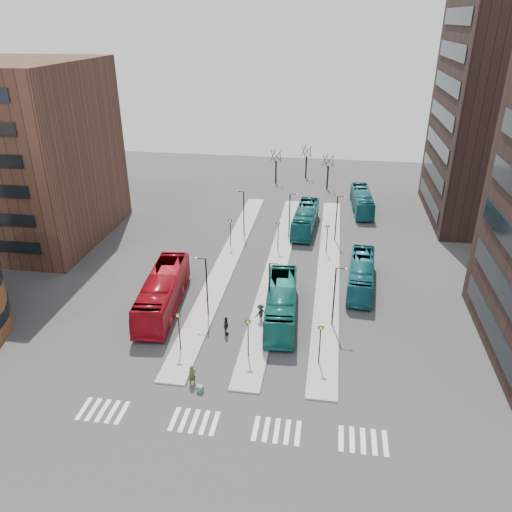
# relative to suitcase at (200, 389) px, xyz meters

# --- Properties ---
(ground) EXTENTS (160.00, 160.00, 0.00)m
(ground) POSITION_rel_suitcase_xyz_m (1.38, -7.12, -0.28)
(ground) COLOR #2E2E31
(ground) RESTS_ON ground
(island_left) EXTENTS (2.50, 45.00, 0.15)m
(island_left) POSITION_rel_suitcase_xyz_m (-2.62, 22.88, -0.20)
(island_left) COLOR gray
(island_left) RESTS_ON ground
(island_mid) EXTENTS (2.50, 45.00, 0.15)m
(island_mid) POSITION_rel_suitcase_xyz_m (3.38, 22.88, -0.20)
(island_mid) COLOR gray
(island_mid) RESTS_ON ground
(island_right) EXTENTS (2.50, 45.00, 0.15)m
(island_right) POSITION_rel_suitcase_xyz_m (9.38, 22.88, -0.20)
(island_right) COLOR gray
(island_right) RESTS_ON ground
(suitcase) EXTENTS (0.55, 0.50, 0.56)m
(suitcase) POSITION_rel_suitcase_xyz_m (0.00, 0.00, 0.00)
(suitcase) COLOR navy
(suitcase) RESTS_ON ground
(red_bus) EXTENTS (4.23, 13.21, 3.62)m
(red_bus) POSITION_rel_suitcase_xyz_m (-6.76, 11.61, 1.53)
(red_bus) COLOR maroon
(red_bus) RESTS_ON ground
(teal_bus_a) EXTENTS (3.52, 11.88, 3.27)m
(teal_bus_a) POSITION_rel_suitcase_xyz_m (5.07, 11.51, 1.35)
(teal_bus_a) COLOR #13605D
(teal_bus_a) RESTS_ON ground
(teal_bus_b) EXTENTS (3.22, 11.37, 3.13)m
(teal_bus_b) POSITION_rel_suitcase_xyz_m (5.89, 34.30, 1.29)
(teal_bus_b) COLOR #12565D
(teal_bus_b) RESTS_ON ground
(teal_bus_c) EXTENTS (3.27, 10.83, 2.97)m
(teal_bus_c) POSITION_rel_suitcase_xyz_m (12.87, 19.05, 1.21)
(teal_bus_c) COLOR #155A69
(teal_bus_c) RESTS_ON ground
(teal_bus_d) EXTENTS (3.27, 11.07, 3.04)m
(teal_bus_d) POSITION_rel_suitcase_xyz_m (13.76, 43.06, 1.24)
(teal_bus_d) COLOR #145B68
(teal_bus_d) RESTS_ON ground
(traveller) EXTENTS (0.76, 0.73, 1.75)m
(traveller) POSITION_rel_suitcase_xyz_m (-0.81, 0.79, 0.60)
(traveller) COLOR #434028
(traveller) RESTS_ON ground
(commuter_a) EXTENTS (0.95, 0.81, 1.71)m
(commuter_a) POSITION_rel_suitcase_xyz_m (-6.97, 10.55, 0.57)
(commuter_a) COLOR black
(commuter_a) RESTS_ON ground
(commuter_b) EXTENTS (0.53, 1.13, 1.87)m
(commuter_b) POSITION_rel_suitcase_xyz_m (0.41, 7.93, 0.66)
(commuter_b) COLOR black
(commuter_b) RESTS_ON ground
(commuter_c) EXTENTS (1.31, 1.33, 1.84)m
(commuter_c) POSITION_rel_suitcase_xyz_m (3.18, 10.63, 0.64)
(commuter_c) COLOR black
(commuter_c) RESTS_ON ground
(crosswalk_stripes) EXTENTS (22.35, 2.40, 0.01)m
(crosswalk_stripes) POSITION_rel_suitcase_xyz_m (3.13, -3.12, -0.27)
(crosswalk_stripes) COLOR silver
(crosswalk_stripes) RESTS_ON ground
(sign_poles) EXTENTS (12.45, 22.12, 3.65)m
(sign_poles) POSITION_rel_suitcase_xyz_m (2.98, 15.88, 2.13)
(sign_poles) COLOR black
(sign_poles) RESTS_ON ground
(lamp_posts) EXTENTS (14.04, 20.24, 6.12)m
(lamp_posts) POSITION_rel_suitcase_xyz_m (4.01, 20.88, 3.30)
(lamp_posts) COLOR black
(lamp_posts) RESTS_ON ground
(bare_trees) EXTENTS (10.97, 8.14, 5.90)m
(bare_trees) POSITION_rel_suitcase_xyz_m (4.04, 55.54, 2.45)
(bare_trees) COLOR black
(bare_trees) RESTS_ON ground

